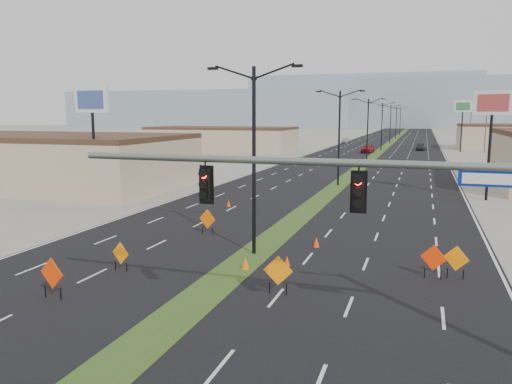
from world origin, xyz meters
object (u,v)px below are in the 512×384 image
(car_far, at_px, (345,141))
(pole_sign_west, at_px, (92,108))
(construction_sign_5, at_px, (456,260))
(streetlight_1, at_px, (339,135))
(construction_sign_2, at_px, (207,220))
(streetlight_2, at_px, (368,128))
(streetlight_3, at_px, (382,125))
(construction_sign_1, at_px, (121,254))
(cone_1, at_px, (316,242))
(streetlight_4, at_px, (390,123))
(construction_sign_4, at_px, (433,259))
(streetlight_5, at_px, (396,121))
(cone_3, at_px, (229,203))
(car_mid, at_px, (421,147))
(signal_mast, at_px, (423,210))
(pole_sign_east_near, at_px, (492,111))
(cone_2, at_px, (287,261))
(cone_0, at_px, (246,263))
(streetlight_6, at_px, (400,121))
(car_left, at_px, (368,149))
(construction_sign_3, at_px, (278,272))
(pole_sign_east_far, at_px, (463,110))
(streetlight_0, at_px, (254,155))
(construction_sign_0, at_px, (52,275))

(car_far, distance_m, pole_sign_west, 99.12)
(construction_sign_5, bearing_deg, streetlight_1, 133.47)
(construction_sign_2, height_order, construction_sign_5, construction_sign_2)
(streetlight_2, xyz_separation_m, streetlight_3, (0.00, 28.00, 0.00))
(construction_sign_1, height_order, cone_1, construction_sign_1)
(streetlight_3, height_order, streetlight_4, same)
(streetlight_2, relative_size, construction_sign_4, 6.20)
(streetlight_4, distance_m, construction_sign_2, 108.97)
(streetlight_5, relative_size, cone_3, 17.47)
(streetlight_1, distance_m, streetlight_5, 112.00)
(pole_sign_west, bearing_deg, cone_3, 10.99)
(car_mid, bearing_deg, streetlight_5, 105.75)
(streetlight_1, xyz_separation_m, cone_1, (2.94, -25.53, -5.13))
(signal_mast, distance_m, construction_sign_4, 9.53)
(construction_sign_2, bearing_deg, construction_sign_4, -3.36)
(streetlight_3, xyz_separation_m, pole_sign_east_near, (14.02, -60.95, 2.42))
(cone_1, height_order, cone_2, cone_1)
(cone_0, bearing_deg, cone_1, 65.29)
(streetlight_5, height_order, streetlight_6, same)
(streetlight_2, bearing_deg, construction_sign_2, -94.54)
(streetlight_6, xyz_separation_m, car_left, (-2.00, -91.40, -4.59))
(construction_sign_1, bearing_deg, streetlight_6, 103.32)
(signal_mast, distance_m, streetlight_3, 94.39)
(streetlight_6, distance_m, construction_sign_3, 173.62)
(construction_sign_1, bearing_deg, construction_sign_4, 29.19)
(construction_sign_3, relative_size, cone_3, 2.94)
(car_left, height_order, construction_sign_2, construction_sign_2)
(construction_sign_5, bearing_deg, cone_1, 178.52)
(signal_mast, xyz_separation_m, streetlight_4, (-8.56, 122.00, 0.63))
(streetlight_6, height_order, construction_sign_2, streetlight_6)
(signal_mast, relative_size, streetlight_4, 1.63)
(construction_sign_5, bearing_deg, pole_sign_east_far, 110.43)
(pole_sign_east_far, bearing_deg, streetlight_0, -102.15)
(construction_sign_3, xyz_separation_m, pole_sign_west, (-20.95, 16.33, 7.06))
(pole_sign_west, bearing_deg, construction_sign_3, -36.49)
(streetlight_5, relative_size, construction_sign_5, 6.35)
(streetlight_5, xyz_separation_m, construction_sign_5, (10.18, -141.00, -4.49))
(streetlight_5, bearing_deg, construction_sign_4, -86.28)
(construction_sign_1, relative_size, pole_sign_west, 0.15)
(streetlight_0, xyz_separation_m, construction_sign_1, (-5.15, -4.92, -4.57))
(cone_1, bearing_deg, car_mid, 86.56)
(construction_sign_1, distance_m, pole_sign_east_near, 34.63)
(construction_sign_0, distance_m, construction_sign_3, 9.31)
(car_far, bearing_deg, streetlight_5, 66.86)
(car_far, distance_m, construction_sign_1, 114.50)
(construction_sign_3, bearing_deg, pole_sign_west, 138.53)
(cone_0, bearing_deg, car_far, 96.03)
(streetlight_3, height_order, car_far, streetlight_3)
(streetlight_3, distance_m, pole_sign_east_far, 16.03)
(car_mid, distance_m, construction_sign_3, 93.18)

